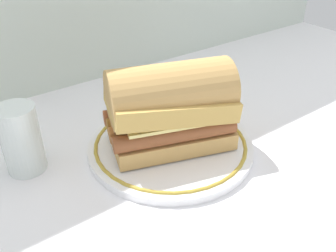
{
  "coord_description": "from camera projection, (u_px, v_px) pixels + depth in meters",
  "views": [
    {
      "loc": [
        -0.29,
        -0.38,
        0.35
      ],
      "look_at": [
        -0.0,
        0.01,
        0.04
      ],
      "focal_mm": 39.52,
      "sensor_mm": 36.0,
      "label": 1
    }
  ],
  "objects": [
    {
      "name": "plate",
      "position": [
        168.0,
        146.0,
        0.58
      ],
      "size": [
        0.26,
        0.26,
        0.01
      ],
      "color": "white",
      "rests_on": "ground_plane"
    },
    {
      "name": "sausage_sandwich",
      "position": [
        168.0,
        107.0,
        0.55
      ],
      "size": [
        0.21,
        0.16,
        0.13
      ],
      "rotation": [
        0.0,
        0.0,
        -0.32
      ],
      "color": "tan",
      "rests_on": "plate"
    },
    {
      "name": "drinking_glass",
      "position": [
        22.0,
        143.0,
        0.53
      ],
      "size": [
        0.06,
        0.06,
        0.1
      ],
      "color": "silver",
      "rests_on": "ground_plane"
    },
    {
      "name": "ground_plane",
      "position": [
        175.0,
        152.0,
        0.58
      ],
      "size": [
        1.5,
        1.5,
        0.0
      ],
      "primitive_type": "plane",
      "color": "white"
    }
  ]
}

